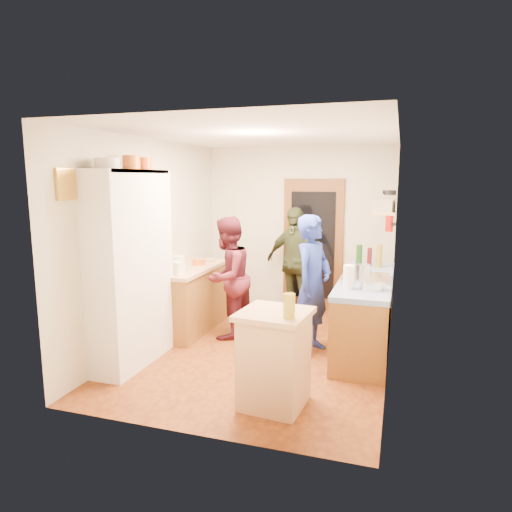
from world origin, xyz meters
The scene contains 44 objects.
floor centered at (0.00, 0.00, -0.01)m, with size 3.00×4.00×0.02m, color brown.
ceiling centered at (0.00, 0.00, 2.61)m, with size 3.00×4.00×0.02m, color silver.
wall_back centered at (0.00, 2.01, 1.30)m, with size 3.00×0.02×2.60m, color beige.
wall_front centered at (0.00, -2.01, 1.30)m, with size 3.00×0.02×2.60m, color beige.
wall_left centered at (-1.51, 0.00, 1.30)m, with size 0.02×4.00×2.60m, color beige.
wall_right centered at (1.51, 0.00, 1.30)m, with size 0.02×4.00×2.60m, color beige.
door_frame centered at (0.25, 1.97, 1.05)m, with size 0.95×0.06×2.10m, color brown.
door_glass centered at (0.25, 1.94, 1.05)m, with size 0.70×0.02×1.70m, color black.
hutch_body centered at (-1.30, -0.80, 1.10)m, with size 0.40×1.20×2.20m, color white.
hutch_top_shelf centered at (-1.30, -0.80, 2.18)m, with size 0.40×1.14×0.04m, color white.
plate_stack centered at (-1.30, -1.14, 2.25)m, with size 0.26×0.26×0.11m, color white.
orange_pot_a centered at (-1.30, -0.70, 2.28)m, with size 0.19×0.19×0.15m, color orange.
orange_pot_b centered at (-1.30, -0.42, 2.27)m, with size 0.16×0.16×0.14m, color orange.
left_counter_base centered at (-1.20, 0.45, 0.42)m, with size 0.60×1.40×0.85m, color brown.
left_counter_top centered at (-1.20, 0.45, 0.88)m, with size 0.64×1.44×0.05m, color tan.
toaster centered at (-1.15, -0.05, 0.98)m, with size 0.21×0.14×0.16m, color white.
kettle centered at (-1.25, 0.27, 0.99)m, with size 0.16×0.16×0.18m, color white.
orange_bowl centered at (-1.12, 0.61, 0.94)m, with size 0.18×0.18×0.08m, color orange.
chopping_board centered at (-1.18, 0.94, 0.91)m, with size 0.30×0.22×0.03m, color tan.
right_counter_base centered at (1.20, 0.50, 0.42)m, with size 0.60×2.20×0.84m, color brown.
right_counter_top centered at (1.20, 0.50, 0.87)m, with size 0.62×2.22×0.06m, color #164AB0.
hob centered at (1.20, 0.36, 0.92)m, with size 0.55×0.58×0.04m, color silver.
pot_on_hob centered at (1.15, 0.48, 1.00)m, with size 0.18×0.18×0.12m, color silver.
bottle_a centered at (1.05, 1.10, 1.06)m, with size 0.08×0.08×0.32m, color #143F14.
bottle_b centered at (1.18, 1.24, 1.03)m, with size 0.06×0.06×0.26m, color #591419.
bottle_c centered at (1.31, 1.18, 1.06)m, with size 0.08×0.08×0.32m, color olive.
paper_towel centered at (1.05, -0.18, 1.03)m, with size 0.12×0.12×0.26m, color white.
mixing_bowl centered at (1.30, -0.12, 0.95)m, with size 0.27×0.27×0.10m, color silver.
island_base centered at (0.51, -1.30, 0.43)m, with size 0.55×0.55×0.86m, color tan.
island_top centered at (0.51, -1.30, 0.89)m, with size 0.62×0.62×0.05m, color tan.
cutting_board centered at (0.47, -1.25, 0.90)m, with size 0.35×0.28×0.02m, color white.
oil_jar centered at (0.68, -1.44, 1.02)m, with size 0.11×0.11×0.21m, color #AD9E2D.
pan_rail centered at (1.46, 1.52, 2.05)m, with size 0.02×0.02×0.65m, color silver.
pan_hang_a centered at (1.40, 1.35, 1.92)m, with size 0.18×0.18×0.05m, color black.
pan_hang_b centered at (1.40, 1.55, 1.90)m, with size 0.16×0.16×0.05m, color black.
pan_hang_c centered at (1.40, 1.75, 1.91)m, with size 0.17×0.17×0.05m, color black.
wall_shelf centered at (1.37, 0.45, 1.70)m, with size 0.26×0.42×0.03m, color tan.
radio centered at (1.37, 0.45, 1.79)m, with size 0.22×0.30×0.15m, color silver.
ext_bracket centered at (1.47, 1.70, 1.45)m, with size 0.06×0.10×0.04m, color black.
fire_extinguisher centered at (1.41, 1.70, 1.50)m, with size 0.11×0.11×0.32m, color red.
picture_frame centered at (-1.48, -1.55, 2.05)m, with size 0.03×0.25×0.30m, color gold.
person_hob centered at (0.61, 0.13, 0.84)m, with size 0.61×0.40×1.68m, color #1F3097.
person_left centered at (-0.55, 0.38, 0.81)m, with size 0.78×0.61×1.61m, color #4B1620.
person_back centered at (0.05, 1.56, 0.84)m, with size 0.99×0.41×1.68m, color #333D23.
Camera 1 is at (1.56, -5.17, 2.11)m, focal length 32.00 mm.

